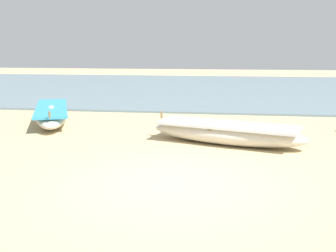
% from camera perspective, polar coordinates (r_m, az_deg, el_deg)
% --- Properties ---
extents(ground, '(80.00, 80.00, 0.00)m').
position_cam_1_polar(ground, '(7.87, 0.72, -8.10)').
color(ground, tan).
extents(sea_water, '(60.00, 20.00, 0.08)m').
position_cam_1_polar(sea_water, '(25.67, 5.86, 5.43)').
color(sea_water, slate).
rests_on(sea_water, ground).
extents(fishing_boat_2, '(4.45, 2.38, 0.76)m').
position_cam_1_polar(fishing_boat_2, '(11.00, 8.37, -0.98)').
color(fishing_boat_2, beige).
rests_on(fishing_boat_2, ground).
extents(fishing_boat_4, '(2.91, 5.02, 0.72)m').
position_cam_1_polar(fishing_boat_4, '(14.74, -16.20, 1.72)').
color(fishing_boat_4, beige).
rests_on(fishing_boat_4, ground).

